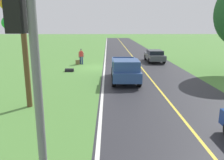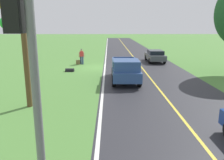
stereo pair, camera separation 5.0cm
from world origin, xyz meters
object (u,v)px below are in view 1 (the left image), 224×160
traffic_light_mast (27,64)px  sedan_near_oncoming (155,56)px  hitchhiker_walking (81,56)px  suitcase_carried (78,62)px  utility_pole_roadside (23,23)px  pickup_truck_passing (125,69)px

traffic_light_mast → sedan_near_oncoming: size_ratio=1.18×
hitchhiker_walking → suitcase_carried: 0.85m
sedan_near_oncoming → utility_pole_roadside: size_ratio=0.50×
suitcase_carried → sedan_near_oncoming: 9.21m
traffic_light_mast → utility_pole_roadside: (2.77, -7.67, 0.82)m
pickup_truck_passing → utility_pole_roadside: bearing=44.9°
sedan_near_oncoming → utility_pole_roadside: (9.83, 15.61, 3.62)m
suitcase_carried → utility_pole_roadside: 14.49m
sedan_near_oncoming → utility_pole_roadside: utility_pole_roadside is taller
hitchhiker_walking → traffic_light_mast: traffic_light_mast is taller
suitcase_carried → traffic_light_mast: traffic_light_mast is taller
hitchhiker_walking → suitcase_carried: (0.41, 0.11, -0.74)m
suitcase_carried → pickup_truck_passing: size_ratio=0.09×
pickup_truck_passing → utility_pole_roadside: utility_pole_roadside is taller
pickup_truck_passing → traffic_light_mast: 13.75m
hitchhiker_walking → pickup_truck_passing: 9.49m
suitcase_carried → utility_pole_roadside: utility_pole_roadside is taller
suitcase_carried → sedan_near_oncoming: bearing=96.3°
hitchhiker_walking → traffic_light_mast: bearing=94.1°
suitcase_carried → pickup_truck_passing: (-4.76, 8.33, 0.72)m
traffic_light_mast → sedan_near_oncoming: (-7.06, -23.28, -2.80)m
traffic_light_mast → suitcase_carried: bearing=-84.8°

